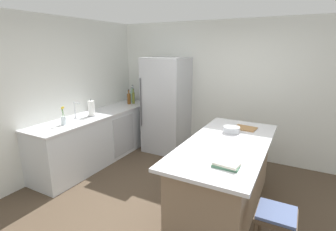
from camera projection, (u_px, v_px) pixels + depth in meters
The scene contains 17 objects.
ground_plane at pixel (179, 214), 3.27m from camera, with size 7.20×7.20×0.00m, color #4C3D2D.
wall_rear at pixel (231, 90), 4.85m from camera, with size 6.00×0.10×2.60m, color silver.
wall_left at pixel (44, 98), 4.06m from camera, with size 0.10×6.00×2.60m, color silver.
counter_run_left at pixel (99, 137), 4.77m from camera, with size 0.68×2.67×0.92m.
kitchen_island at pixel (225, 176), 3.28m from camera, with size 0.97×2.14×0.94m.
refrigerator at pixel (166, 105), 5.13m from camera, with size 0.81×0.77×1.92m.
bar_stool at pixel (276, 222), 2.36m from camera, with size 0.36×0.36×0.62m.
sink_faucet at pixel (75, 110), 4.24m from camera, with size 0.15×0.05×0.30m.
flower_vase at pixel (63, 119), 3.93m from camera, with size 0.08×0.08×0.30m.
paper_towel_roll at pixel (91, 109), 4.44m from camera, with size 0.14×0.14×0.31m.
soda_bottle at pixel (133, 95), 5.68m from camera, with size 0.07×0.07×0.37m.
gin_bottle at pixel (132, 96), 5.59m from camera, with size 0.07×0.07×0.33m.
olive_oil_bottle at pixel (133, 98), 5.46m from camera, with size 0.05×0.05×0.32m.
whiskey_bottle at pixel (129, 98), 5.40m from camera, with size 0.08×0.08×0.31m.
cookbook_stack at pixel (226, 165), 2.50m from camera, with size 0.26×0.19×0.05m.
mixing_bowl at pixel (232, 130), 3.52m from camera, with size 0.23×0.23×0.09m.
cutting_board at pixel (245, 128), 3.70m from camera, with size 0.33×0.27×0.02m.
Camera 1 is at (1.21, -2.56, 2.08)m, focal length 26.90 mm.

